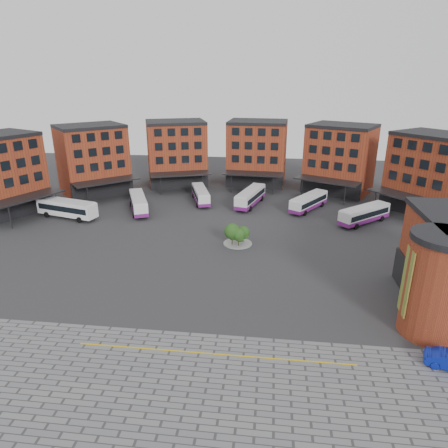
# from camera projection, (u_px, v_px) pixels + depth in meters

# --- Properties ---
(ground) EXTENTS (160.00, 160.00, 0.00)m
(ground) POSITION_uv_depth(u_px,v_px,m) (214.00, 281.00, 50.32)
(ground) COLOR #28282B
(ground) RESTS_ON ground
(paving_zone) EXTENTS (50.00, 22.00, 0.02)m
(paving_zone) POSITION_uv_depth(u_px,v_px,m) (198.00, 424.00, 29.64)
(paving_zone) COLOR slate
(paving_zone) RESTS_ON ground
(yellow_line) EXTENTS (26.00, 0.15, 0.02)m
(yellow_line) POSITION_uv_depth(u_px,v_px,m) (214.00, 354.00, 37.07)
(yellow_line) COLOR gold
(yellow_line) RESTS_ON paving_zone
(main_building) EXTENTS (94.14, 42.48, 14.60)m
(main_building) POSITION_uv_depth(u_px,v_px,m) (217.00, 161.00, 83.85)
(main_building) COLOR maroon
(main_building) RESTS_ON ground
(tree_island) EXTENTS (4.40, 4.40, 3.45)m
(tree_island) POSITION_uv_depth(u_px,v_px,m) (237.00, 234.00, 60.24)
(tree_island) COLOR gray
(tree_island) RESTS_ON ground
(bus_a) EXTENTS (11.91, 5.65, 3.29)m
(bus_a) POSITION_uv_depth(u_px,v_px,m) (67.00, 208.00, 71.66)
(bus_a) COLOR white
(bus_a) RESTS_ON ground
(bus_b) EXTENTS (6.67, 11.08, 3.09)m
(bus_b) POSITION_uv_depth(u_px,v_px,m) (138.00, 203.00, 75.21)
(bus_b) COLOR white
(bus_b) RESTS_ON ground
(bus_c) EXTENTS (5.43, 10.48, 2.89)m
(bus_c) POSITION_uv_depth(u_px,v_px,m) (201.00, 195.00, 80.70)
(bus_c) COLOR white
(bus_c) RESTS_ON ground
(bus_d) EXTENTS (5.66, 11.61, 3.19)m
(bus_d) POSITION_uv_depth(u_px,v_px,m) (250.00, 197.00, 78.68)
(bus_d) COLOR white
(bus_d) RESTS_ON ground
(bus_e) EXTENTS (7.86, 10.22, 2.99)m
(bus_e) POSITION_uv_depth(u_px,v_px,m) (309.00, 202.00, 76.00)
(bus_e) COLOR white
(bus_e) RESTS_ON ground
(bus_f) EXTENTS (9.85, 9.03, 3.06)m
(bus_f) POSITION_uv_depth(u_px,v_px,m) (364.00, 214.00, 69.14)
(bus_f) COLOR silver
(bus_f) RESTS_ON ground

